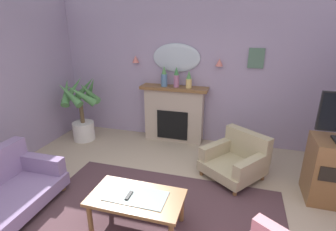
{
  "coord_description": "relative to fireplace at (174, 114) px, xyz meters",
  "views": [
    {
      "loc": [
        0.88,
        -2.07,
        2.32
      ],
      "look_at": [
        -0.22,
        1.72,
        0.91
      ],
      "focal_mm": 27.21,
      "sensor_mm": 36.0,
      "label": 1
    }
  ],
  "objects": [
    {
      "name": "tv_remote",
      "position": [
        0.14,
        -2.57,
        -0.12
      ],
      "size": [
        0.04,
        0.16,
        0.02
      ],
      "primitive_type": "cube",
      "color": "black",
      "rests_on": "coffee_table"
    },
    {
      "name": "potted_plant_tall_palm",
      "position": [
        -1.84,
        -0.53,
        0.15
      ],
      "size": [
        0.86,
        0.86,
        1.36
      ],
      "color": "silver",
      "rests_on": "ground"
    },
    {
      "name": "patterned_rug",
      "position": [
        0.39,
        -2.55,
        -0.56
      ],
      "size": [
        3.2,
        2.4,
        0.01
      ],
      "primitive_type": "cube",
      "color": "#4C3338",
      "rests_on": "ground"
    },
    {
      "name": "armchair_near_fireplace",
      "position": [
        1.32,
        -1.05,
        -0.27
      ],
      "size": [
        1.13,
        1.13,
        0.71
      ],
      "color": "tan",
      "rests_on": "ground"
    },
    {
      "name": "wall_sconce_left",
      "position": [
        -0.85,
        0.09,
        1.09
      ],
      "size": [
        0.14,
        0.14,
        0.14
      ],
      "primitive_type": "cone",
      "color": "#D17066"
    },
    {
      "name": "coffee_table",
      "position": [
        0.22,
        -2.55,
        -0.19
      ],
      "size": [
        1.1,
        0.6,
        0.45
      ],
      "color": "brown",
      "rests_on": "ground"
    },
    {
      "name": "mantel_vase_centre",
      "position": [
        0.05,
        -0.03,
        0.78
      ],
      "size": [
        0.11,
        0.11,
        0.4
      ],
      "color": "#9E6084",
      "rests_on": "fireplace"
    },
    {
      "name": "wall_sconce_right",
      "position": [
        0.85,
        0.09,
        1.09
      ],
      "size": [
        0.14,
        0.14,
        0.14
      ],
      "primitive_type": "cone",
      "color": "#D17066"
    },
    {
      "name": "fireplace",
      "position": [
        0.0,
        0.0,
        0.0
      ],
      "size": [
        1.36,
        0.36,
        1.16
      ],
      "color": "tan",
      "rests_on": "ground"
    },
    {
      "name": "wall_back",
      "position": [
        0.39,
        0.22,
        0.88
      ],
      "size": [
        6.67,
        0.1,
        2.89
      ],
      "primitive_type": "cube",
      "color": "#9E8CA8",
      "rests_on": "ground"
    },
    {
      "name": "framed_picture",
      "position": [
        1.5,
        0.15,
        1.18
      ],
      "size": [
        0.28,
        0.03,
        0.36
      ],
      "primitive_type": "cube",
      "color": "#4C6B56"
    },
    {
      "name": "wall_mirror",
      "position": [
        -0.0,
        0.14,
        1.14
      ],
      "size": [
        0.96,
        0.06,
        0.56
      ],
      "primitive_type": "ellipsoid",
      "color": "#B2BCC6"
    },
    {
      "name": "mantel_vase_left",
      "position": [
        0.3,
        -0.03,
        0.75
      ],
      "size": [
        0.12,
        0.12,
        0.34
      ],
      "color": "tan",
      "rests_on": "fireplace"
    },
    {
      "name": "mantel_vase_right",
      "position": [
        -0.2,
        -0.03,
        0.77
      ],
      "size": [
        0.13,
        0.13,
        0.41
      ],
      "color": "#4C7093",
      "rests_on": "fireplace"
    }
  ]
}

